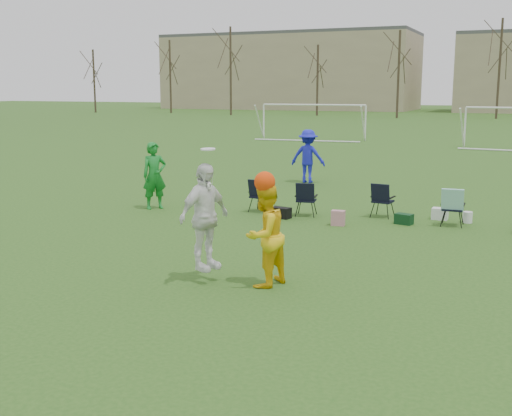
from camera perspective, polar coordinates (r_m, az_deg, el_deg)
The scene contains 7 objects.
ground at distance 10.70m, azimuth -1.91°, elevation -8.86°, with size 260.00×260.00×0.00m, color #29541A.
fielder_green_near at distance 19.34m, azimuth -9.01°, elevation 2.86°, with size 0.73×0.48×1.99m, color #167B27.
fielder_blue at distance 24.54m, azimuth 4.64°, elevation 4.61°, with size 1.30×0.75×2.02m, color #1B1FCB.
center_contest at distance 11.70m, azimuth -1.76°, elevation -1.56°, with size 2.01×1.37×2.50m.
sideline_setup at distance 17.69m, azimuth 14.85°, elevation 0.52°, with size 8.94×2.15×1.96m.
goal_left at distance 45.46m, azimuth 5.13°, elevation 8.52°, with size 7.39×0.76×2.46m.
tree_line at distance 79.08m, azimuth 20.90°, elevation 11.06°, with size 110.28×3.28×11.40m.
Camera 1 is at (4.34, -9.11, 3.57)m, focal length 45.00 mm.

